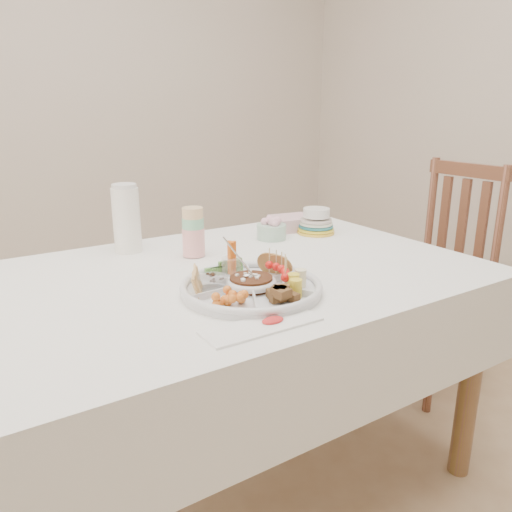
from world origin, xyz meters
TOP-DOWN VIEW (x-y plane):
  - floor at (0.00, 0.00)m, footprint 4.00×4.00m
  - wall_back at (0.00, 2.00)m, footprint 4.00×0.02m
  - dining_table at (0.00, 0.00)m, footprint 1.52×1.02m
  - chair at (1.05, 0.06)m, footprint 0.43×0.43m
  - party_tray at (-0.06, -0.20)m, footprint 0.39×0.39m
  - bean_dip at (-0.06, -0.20)m, footprint 0.12×0.12m
  - tortillas at (0.05, -0.13)m, footprint 0.10×0.10m
  - carrot_cucumber at (-0.06, -0.07)m, footprint 0.12×0.12m
  - pita_raisins at (-0.17, -0.14)m, footprint 0.12×0.12m
  - cherries at (-0.17, -0.27)m, footprint 0.10×0.10m
  - granola_chunks at (-0.05, -0.33)m, footprint 0.10×0.10m
  - banana_tomato at (0.06, -0.26)m, footprint 0.11×0.11m
  - cup_stack at (-0.04, 0.20)m, footprint 0.08×0.08m
  - thermos at (-0.20, 0.38)m, footprint 0.11×0.11m
  - flower_bowl at (0.31, 0.25)m, footprint 0.14×0.14m
  - napkin_stack at (0.47, 0.33)m, footprint 0.18×0.17m
  - plate_stack at (0.51, 0.22)m, footprint 0.19×0.19m
  - placemat at (-0.15, -0.39)m, footprint 0.29×0.10m

SIDE VIEW (x-z plane):
  - floor at x=0.00m, z-range 0.00..0.00m
  - dining_table at x=0.00m, z-range 0.00..0.76m
  - chair at x=1.05m, z-range 0.00..1.02m
  - placemat at x=-0.15m, z-range 0.76..0.76m
  - party_tray at x=-0.06m, z-range 0.76..0.80m
  - napkin_stack at x=0.47m, z-range 0.76..0.81m
  - bean_dip at x=-0.06m, z-range 0.77..0.81m
  - cherries at x=-0.17m, z-range 0.77..0.81m
  - granola_chunks at x=-0.05m, z-range 0.77..0.82m
  - flower_bowl at x=0.31m, z-range 0.76..0.84m
  - tortillas at x=0.05m, z-range 0.77..0.83m
  - pita_raisins at x=-0.17m, z-range 0.77..0.83m
  - plate_stack at x=0.51m, z-range 0.76..0.85m
  - banana_tomato at x=0.06m, z-range 0.77..0.86m
  - carrot_cucumber at x=-0.06m, z-range 0.77..0.87m
  - cup_stack at x=-0.04m, z-range 0.76..0.97m
  - thermos at x=-0.20m, z-range 0.76..1.00m
  - wall_back at x=0.00m, z-range 0.00..2.70m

